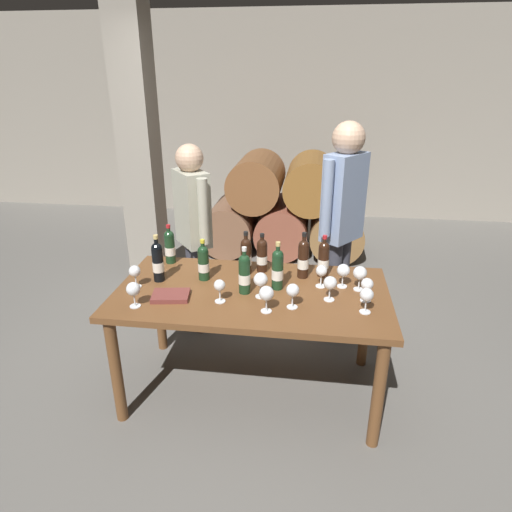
# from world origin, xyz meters

# --- Properties ---
(ground_plane) EXTENTS (14.00, 14.00, 0.00)m
(ground_plane) POSITION_xyz_m (0.00, 0.00, 0.00)
(ground_plane) COLOR #66635E
(cellar_back_wall) EXTENTS (10.00, 0.24, 2.80)m
(cellar_back_wall) POSITION_xyz_m (0.00, 4.20, 1.40)
(cellar_back_wall) COLOR gray
(cellar_back_wall) RESTS_ON ground_plane
(barrel_stack) EXTENTS (1.86, 0.90, 1.15)m
(barrel_stack) POSITION_xyz_m (0.00, 2.60, 0.52)
(barrel_stack) COLOR brown
(barrel_stack) RESTS_ON ground_plane
(stone_pillar) EXTENTS (0.32, 0.32, 2.60)m
(stone_pillar) POSITION_xyz_m (-1.30, 1.60, 1.30)
(stone_pillar) COLOR gray
(stone_pillar) RESTS_ON ground_plane
(dining_table) EXTENTS (1.70, 0.90, 0.76)m
(dining_table) POSITION_xyz_m (0.00, 0.00, 0.67)
(dining_table) COLOR brown
(dining_table) RESTS_ON ground_plane
(wine_bottle_0) EXTENTS (0.07, 0.07, 0.30)m
(wine_bottle_0) POSITION_xyz_m (-0.04, -0.03, 0.89)
(wine_bottle_0) COLOR #19381E
(wine_bottle_0) RESTS_ON dining_table
(wine_bottle_1) EXTENTS (0.07, 0.07, 0.30)m
(wine_bottle_1) POSITION_xyz_m (-0.07, 0.25, 0.89)
(wine_bottle_1) COLOR black
(wine_bottle_1) RESTS_ON dining_table
(wine_bottle_2) EXTENTS (0.07, 0.07, 0.28)m
(wine_bottle_2) POSITION_xyz_m (-0.33, 0.12, 0.88)
(wine_bottle_2) COLOR #19381E
(wine_bottle_2) RESTS_ON dining_table
(wine_bottle_3) EXTENTS (0.07, 0.07, 0.32)m
(wine_bottle_3) POSITION_xyz_m (-0.62, 0.06, 0.90)
(wine_bottle_3) COLOR black
(wine_bottle_3) RESTS_ON dining_table
(wine_bottle_4) EXTENTS (0.07, 0.07, 0.31)m
(wine_bottle_4) POSITION_xyz_m (0.16, 0.05, 0.89)
(wine_bottle_4) COLOR #19381E
(wine_bottle_4) RESTS_ON dining_table
(wine_bottle_5) EXTENTS (0.07, 0.07, 0.31)m
(wine_bottle_5) POSITION_xyz_m (0.31, 0.24, 0.89)
(wine_bottle_5) COLOR black
(wine_bottle_5) RESTS_ON dining_table
(wine_bottle_6) EXTENTS (0.07, 0.07, 0.29)m
(wine_bottle_6) POSITION_xyz_m (0.44, 0.28, 0.88)
(wine_bottle_6) COLOR black
(wine_bottle_6) RESTS_ON dining_table
(wine_bottle_7) EXTENTS (0.07, 0.07, 0.28)m
(wine_bottle_7) POSITION_xyz_m (-0.64, 0.36, 0.88)
(wine_bottle_7) COLOR #19381E
(wine_bottle_7) RESTS_ON dining_table
(wine_bottle_8) EXTENTS (0.07, 0.07, 0.27)m
(wine_bottle_8) POSITION_xyz_m (0.03, 0.30, 0.88)
(wine_bottle_8) COLOR black
(wine_bottle_8) RESTS_ON dining_table
(wine_glass_0) EXTENTS (0.07, 0.07, 0.15)m
(wine_glass_0) POSITION_xyz_m (-0.73, -0.05, 0.86)
(wine_glass_0) COLOR white
(wine_glass_0) RESTS_ON dining_table
(wine_glass_1) EXTENTS (0.09, 0.09, 0.16)m
(wine_glass_1) POSITION_xyz_m (0.07, -0.08, 0.87)
(wine_glass_1) COLOR white
(wine_glass_1) RESTS_ON dining_table
(wine_glass_2) EXTENTS (0.08, 0.08, 0.15)m
(wine_glass_2) POSITION_xyz_m (0.68, -0.18, 0.87)
(wine_glass_2) COLOR white
(wine_glass_2) RESTS_ON dining_table
(wine_glass_3) EXTENTS (0.07, 0.07, 0.14)m
(wine_glass_3) POSITION_xyz_m (-0.17, -0.17, 0.86)
(wine_glass_3) COLOR white
(wine_glass_3) RESTS_ON dining_table
(wine_glass_4) EXTENTS (0.07, 0.07, 0.15)m
(wine_glass_4) POSITION_xyz_m (0.43, 0.11, 0.86)
(wine_glass_4) COLOR white
(wine_glass_4) RESTS_ON dining_table
(wine_glass_5) EXTENTS (0.09, 0.09, 0.16)m
(wine_glass_5) POSITION_xyz_m (0.12, -0.25, 0.87)
(wine_glass_5) COLOR white
(wine_glass_5) RESTS_ON dining_table
(wine_glass_6) EXTENTS (0.07, 0.07, 0.15)m
(wine_glass_6) POSITION_xyz_m (0.69, -0.04, 0.86)
(wine_glass_6) COLOR white
(wine_glass_6) RESTS_ON dining_table
(wine_glass_7) EXTENTS (0.08, 0.08, 0.15)m
(wine_glass_7) POSITION_xyz_m (-0.64, -0.29, 0.87)
(wine_glass_7) COLOR white
(wine_glass_7) RESTS_ON dining_table
(wine_glass_8) EXTENTS (0.08, 0.08, 0.16)m
(wine_glass_8) POSITION_xyz_m (0.66, 0.10, 0.87)
(wine_glass_8) COLOR white
(wine_glass_8) RESTS_ON dining_table
(wine_glass_9) EXTENTS (0.08, 0.08, 0.15)m
(wine_glass_9) POSITION_xyz_m (0.56, 0.13, 0.87)
(wine_glass_9) COLOR white
(wine_glass_9) RESTS_ON dining_table
(wine_glass_10) EXTENTS (0.08, 0.08, 0.15)m
(wine_glass_10) POSITION_xyz_m (0.26, -0.18, 0.87)
(wine_glass_10) COLOR white
(wine_glass_10) RESTS_ON dining_table
(wine_glass_11) EXTENTS (0.08, 0.08, 0.15)m
(wine_glass_11) POSITION_xyz_m (0.48, -0.06, 0.87)
(wine_glass_11) COLOR white
(wine_glass_11) RESTS_ON dining_table
(tasting_notebook) EXTENTS (0.24, 0.19, 0.03)m
(tasting_notebook) POSITION_xyz_m (-0.47, -0.16, 0.77)
(tasting_notebook) COLOR brown
(tasting_notebook) RESTS_ON dining_table
(sommelier_presenting) EXTENTS (0.34, 0.41, 1.72)m
(sommelier_presenting) POSITION_xyz_m (0.57, 0.75, 1.04)
(sommelier_presenting) COLOR #383842
(sommelier_presenting) RESTS_ON ground_plane
(taster_seated_left) EXTENTS (0.34, 0.41, 1.54)m
(taster_seated_left) POSITION_xyz_m (-0.56, 0.72, 0.92)
(taster_seated_left) COLOR #383842
(taster_seated_left) RESTS_ON ground_plane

